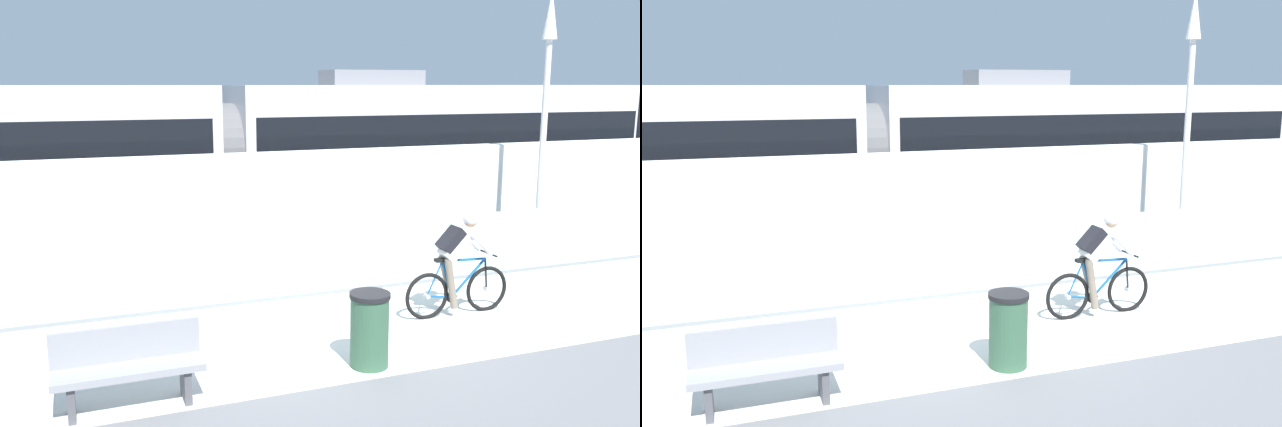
{
  "view_description": "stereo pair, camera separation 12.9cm",
  "coord_description": "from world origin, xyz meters",
  "views": [
    {
      "loc": [
        -3.3,
        -8.35,
        3.47
      ],
      "look_at": [
        0.74,
        2.35,
        1.25
      ],
      "focal_mm": 37.42,
      "sensor_mm": 36.0,
      "label": 1
    },
    {
      "loc": [
        -3.18,
        -8.39,
        3.47
      ],
      "look_at": [
        0.74,
        2.35,
        1.25
      ],
      "focal_mm": 37.42,
      "sensor_mm": 36.0,
      "label": 2
    }
  ],
  "objects": [
    {
      "name": "concrete_barrier_wall",
      "position": [
        0.0,
        3.65,
        1.11
      ],
      "size": [
        32.0,
        0.36,
        2.22
      ],
      "primitive_type": "cube",
      "color": "white",
      "rests_on": "ground"
    },
    {
      "name": "tram",
      "position": [
        0.02,
        6.85,
        1.89
      ],
      "size": [
        22.56,
        2.54,
        3.81
      ],
      "color": "silver",
      "rests_on": "ground"
    },
    {
      "name": "bike_path_deck",
      "position": [
        0.0,
        0.0,
        0.01
      ],
      "size": [
        32.0,
        3.2,
        0.01
      ],
      "primitive_type": "cube",
      "color": "silver",
      "rests_on": "ground"
    },
    {
      "name": "tram_rail_near",
      "position": [
        0.0,
        6.13,
        0.0
      ],
      "size": [
        32.0,
        0.08,
        0.01
      ],
      "primitive_type": "cube",
      "color": "#595654",
      "rests_on": "ground"
    },
    {
      "name": "glass_parapet",
      "position": [
        0.0,
        1.85,
        0.57
      ],
      "size": [
        32.0,
        0.05,
        1.14
      ],
      "primitive_type": "cube",
      "color": "silver",
      "rests_on": "ground"
    },
    {
      "name": "bench",
      "position": [
        -2.85,
        -1.29,
        0.48
      ],
      "size": [
        1.6,
        0.45,
        0.89
      ],
      "color": "gray",
      "rests_on": "ground"
    },
    {
      "name": "trash_bin",
      "position": [
        0.03,
        -1.25,
        0.48
      ],
      "size": [
        0.51,
        0.51,
        0.96
      ],
      "color": "#33593F",
      "rests_on": "ground"
    },
    {
      "name": "tram_rail_far",
      "position": [
        0.0,
        7.57,
        0.0
      ],
      "size": [
        32.0,
        0.08,
        0.01
      ],
      "primitive_type": "cube",
      "color": "#595654",
      "rests_on": "ground"
    },
    {
      "name": "cyclist_on_bike",
      "position": [
        2.08,
        -0.0,
        0.8
      ],
      "size": [
        1.77,
        0.58,
        1.61
      ],
      "color": "black",
      "rests_on": "ground"
    },
    {
      "name": "ground_plane",
      "position": [
        0.0,
        0.0,
        0.0
      ],
      "size": [
        200.0,
        200.0,
        0.0
      ],
      "primitive_type": "plane",
      "color": "slate"
    },
    {
      "name": "lamp_post_antenna",
      "position": [
        5.26,
        2.15,
        3.29
      ],
      "size": [
        0.28,
        0.28,
        5.2
      ],
      "color": "gray",
      "rests_on": "ground"
    }
  ]
}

